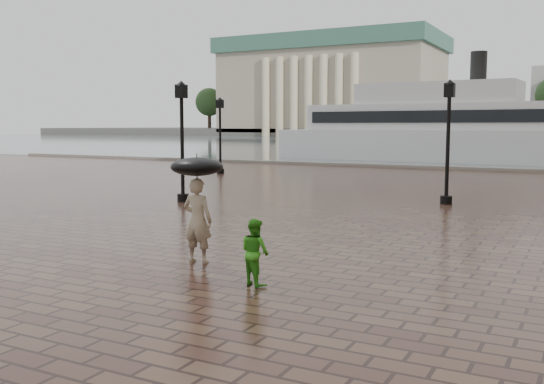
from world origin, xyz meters
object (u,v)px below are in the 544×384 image
at_px(adult_pedestrian, 198,220).
at_px(ferry_near, 437,129).
at_px(street_lamps, 363,138).
at_px(child_pedestrian, 255,252).

height_order(adult_pedestrian, ferry_near, ferry_near).
relative_size(street_lamps, child_pedestrian, 17.61).
xyz_separation_m(street_lamps, ferry_near, (-2.06, 23.87, 0.25)).
distance_m(child_pedestrian, ferry_near, 41.09).
bearing_deg(ferry_near, street_lamps, -81.56).
bearing_deg(child_pedestrian, adult_pedestrian, -2.61).
bearing_deg(adult_pedestrian, child_pedestrian, 148.43).
xyz_separation_m(child_pedestrian, ferry_near, (-5.91, 40.61, 1.97)).
relative_size(child_pedestrian, ferry_near, 0.05).
relative_size(street_lamps, adult_pedestrian, 11.91).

